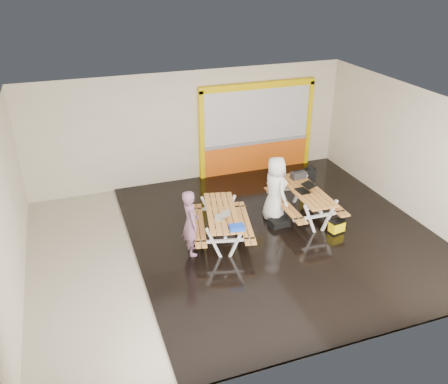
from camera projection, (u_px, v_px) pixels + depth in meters
name	position (u px, v px, depth m)	size (l,w,h in m)	color
room	(237.00, 180.00, 11.04)	(10.02, 8.02, 3.52)	beige
deck	(281.00, 233.00, 12.18)	(7.50, 7.98, 0.05)	black
kiosk	(257.00, 130.00, 15.14)	(3.88, 0.16, 3.00)	orange
picnic_table_left	(222.00, 218.00, 11.62)	(1.86, 2.37, 0.84)	orange
picnic_table_right	(305.00, 196.00, 12.64)	(1.54, 2.22, 0.88)	orange
person_left	(191.00, 223.00, 10.97)	(0.60, 0.40, 1.66)	#7B536B
person_right	(275.00, 190.00, 12.44)	(0.90, 0.59, 1.85)	white
laptop_left	(222.00, 216.00, 11.23)	(0.46, 0.44, 0.16)	silver
laptop_right	(305.00, 189.00, 12.45)	(0.48, 0.43, 0.19)	black
blue_pouch	(237.00, 227.00, 10.75)	(0.34, 0.24, 0.10)	blue
toolbox	(298.00, 175.00, 13.15)	(0.45, 0.27, 0.25)	black
backpack	(310.00, 175.00, 13.59)	(0.33, 0.24, 0.51)	black
dark_case	(279.00, 222.00, 12.43)	(0.48, 0.36, 0.18)	black
fluke_bag	(337.00, 227.00, 12.09)	(0.43, 0.32, 0.34)	black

